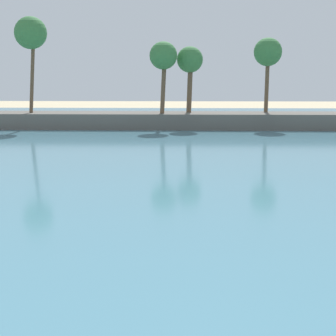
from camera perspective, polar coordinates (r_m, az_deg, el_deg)
The scene contains 2 objects.
sea at distance 55.88m, azimuth 2.26°, elevation 3.79°, with size 220.00×90.32×0.06m, color teal.
palm_headland at distance 60.86m, azimuth 0.57°, elevation 6.70°, with size 101.99×6.00×12.60m.
Camera 1 is at (-0.29, -0.85, 5.78)m, focal length 56.81 mm.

